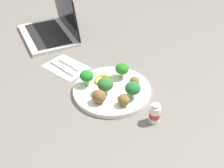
{
  "coord_description": "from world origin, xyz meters",
  "views": [
    {
      "loc": [
        0.5,
        -0.57,
        0.62
      ],
      "look_at": [
        0.0,
        0.0,
        0.04
      ],
      "focal_mm": 43.7,
      "sensor_mm": 36.0,
      "label": 1
    }
  ],
  "objects_px": {
    "pepper_ring_front_left": "(103,80)",
    "meatball_center": "(99,97)",
    "broccoli_floret_front_left": "(122,69)",
    "knife": "(64,69)",
    "meatball_back_right": "(135,81)",
    "fork": "(70,65)",
    "napkin": "(66,67)",
    "broccoli_floret_mid_left": "(133,88)",
    "yogurt_bottle": "(155,114)",
    "plate": "(112,90)",
    "meatball_far_rim": "(124,100)",
    "broccoli_floret_near_rim": "(105,84)",
    "broccoli_floret_front_right": "(87,76)",
    "laptop": "(53,28)"
  },
  "relations": [
    {
      "from": "plate",
      "to": "meatball_far_rim",
      "type": "height_order",
      "value": "meatball_far_rim"
    },
    {
      "from": "meatball_back_right",
      "to": "meatball_center",
      "type": "height_order",
      "value": "meatball_center"
    },
    {
      "from": "yogurt_bottle",
      "to": "meatball_back_right",
      "type": "bearing_deg",
      "value": 148.82
    },
    {
      "from": "broccoli_floret_front_right",
      "to": "fork",
      "type": "xyz_separation_m",
      "value": [
        -0.15,
        0.05,
        -0.05
      ]
    },
    {
      "from": "broccoli_floret_front_left",
      "to": "pepper_ring_front_left",
      "type": "xyz_separation_m",
      "value": [
        -0.04,
        -0.06,
        -0.03
      ]
    },
    {
      "from": "fork",
      "to": "knife",
      "type": "bearing_deg",
      "value": -88.87
    },
    {
      "from": "knife",
      "to": "pepper_ring_front_left",
      "type": "bearing_deg",
      "value": 11.26
    },
    {
      "from": "meatball_center",
      "to": "broccoli_floret_front_right",
      "type": "bearing_deg",
      "value": 157.67
    },
    {
      "from": "plate",
      "to": "broccoli_floret_near_rim",
      "type": "height_order",
      "value": "broccoli_floret_near_rim"
    },
    {
      "from": "broccoli_floret_front_left",
      "to": "knife",
      "type": "height_order",
      "value": "broccoli_floret_front_left"
    },
    {
      "from": "knife",
      "to": "broccoli_floret_front_right",
      "type": "bearing_deg",
      "value": -6.86
    },
    {
      "from": "yogurt_bottle",
      "to": "meatball_center",
      "type": "bearing_deg",
      "value": -161.48
    },
    {
      "from": "broccoli_floret_mid_left",
      "to": "yogurt_bottle",
      "type": "relative_size",
      "value": 0.85
    },
    {
      "from": "pepper_ring_front_left",
      "to": "broccoli_floret_front_left",
      "type": "bearing_deg",
      "value": 60.69
    },
    {
      "from": "meatball_center",
      "to": "napkin",
      "type": "xyz_separation_m",
      "value": [
        -0.26,
        0.08,
        -0.04
      ]
    },
    {
      "from": "broccoli_floret_mid_left",
      "to": "napkin",
      "type": "distance_m",
      "value": 0.33
    },
    {
      "from": "plate",
      "to": "yogurt_bottle",
      "type": "height_order",
      "value": "yogurt_bottle"
    },
    {
      "from": "broccoli_floret_near_rim",
      "to": "pepper_ring_front_left",
      "type": "relative_size",
      "value": 0.92
    },
    {
      "from": "plate",
      "to": "meatball_far_rim",
      "type": "xyz_separation_m",
      "value": [
        0.09,
        -0.04,
        0.03
      ]
    },
    {
      "from": "meatball_far_rim",
      "to": "knife",
      "type": "bearing_deg",
      "value": 177.06
    },
    {
      "from": "broccoli_floret_front_left",
      "to": "broccoli_floret_near_rim",
      "type": "bearing_deg",
      "value": -81.64
    },
    {
      "from": "broccoli_floret_front_left",
      "to": "knife",
      "type": "distance_m",
      "value": 0.24
    },
    {
      "from": "pepper_ring_front_left",
      "to": "meatball_center",
      "type": "bearing_deg",
      "value": -53.98
    },
    {
      "from": "broccoli_floret_near_rim",
      "to": "meatball_back_right",
      "type": "bearing_deg",
      "value": 63.91
    },
    {
      "from": "broccoli_floret_near_rim",
      "to": "fork",
      "type": "bearing_deg",
      "value": 168.79
    },
    {
      "from": "meatball_back_right",
      "to": "pepper_ring_front_left",
      "type": "height_order",
      "value": "meatball_back_right"
    },
    {
      "from": "plate",
      "to": "broccoli_floret_near_rim",
      "type": "bearing_deg",
      "value": -92.28
    },
    {
      "from": "broccoli_floret_front_left",
      "to": "meatball_center",
      "type": "height_order",
      "value": "broccoli_floret_front_left"
    },
    {
      "from": "meatball_back_right",
      "to": "fork",
      "type": "xyz_separation_m",
      "value": [
        -0.29,
        -0.06,
        -0.03
      ]
    },
    {
      "from": "plate",
      "to": "broccoli_floret_front_left",
      "type": "height_order",
      "value": "broccoli_floret_front_left"
    },
    {
      "from": "meatball_center",
      "to": "knife",
      "type": "distance_m",
      "value": 0.26
    },
    {
      "from": "meatball_back_right",
      "to": "plate",
      "type": "bearing_deg",
      "value": -125.68
    },
    {
      "from": "plate",
      "to": "broccoli_floret_front_right",
      "type": "xyz_separation_m",
      "value": [
        -0.08,
        -0.04,
        0.05
      ]
    },
    {
      "from": "napkin",
      "to": "pepper_ring_front_left",
      "type": "bearing_deg",
      "value": 5.49
    },
    {
      "from": "plate",
      "to": "meatball_center",
      "type": "distance_m",
      "value": 0.09
    },
    {
      "from": "meatball_far_rim",
      "to": "broccoli_floret_near_rim",
      "type": "bearing_deg",
      "value": 176.04
    },
    {
      "from": "broccoli_floret_mid_left",
      "to": "yogurt_bottle",
      "type": "xyz_separation_m",
      "value": [
        0.11,
        -0.03,
        -0.02
      ]
    },
    {
      "from": "broccoli_floret_near_rim",
      "to": "knife",
      "type": "height_order",
      "value": "broccoli_floret_near_rim"
    },
    {
      "from": "broccoli_floret_front_left",
      "to": "fork",
      "type": "xyz_separation_m",
      "value": [
        -0.22,
        -0.06,
        -0.05
      ]
    },
    {
      "from": "meatball_back_right",
      "to": "yogurt_bottle",
      "type": "distance_m",
      "value": 0.17
    },
    {
      "from": "broccoli_floret_front_left",
      "to": "broccoli_floret_mid_left",
      "type": "xyz_separation_m",
      "value": [
        0.1,
        -0.07,
        0.0
      ]
    },
    {
      "from": "pepper_ring_front_left",
      "to": "meatball_far_rim",
      "type": "bearing_deg",
      "value": -20.66
    },
    {
      "from": "meatball_back_right",
      "to": "fork",
      "type": "relative_size",
      "value": 0.3
    },
    {
      "from": "napkin",
      "to": "fork",
      "type": "bearing_deg",
      "value": 68.64
    },
    {
      "from": "pepper_ring_front_left",
      "to": "yogurt_bottle",
      "type": "xyz_separation_m",
      "value": [
        0.25,
        -0.03,
        0.01
      ]
    },
    {
      "from": "knife",
      "to": "meatball_far_rim",
      "type": "bearing_deg",
      "value": -2.94
    },
    {
      "from": "napkin",
      "to": "fork",
      "type": "height_order",
      "value": "fork"
    },
    {
      "from": "broccoli_floret_front_right",
      "to": "laptop",
      "type": "distance_m",
      "value": 0.46
    },
    {
      "from": "meatball_far_rim",
      "to": "knife",
      "type": "relative_size",
      "value": 0.27
    },
    {
      "from": "meatball_far_rim",
      "to": "meatball_center",
      "type": "height_order",
      "value": "meatball_center"
    }
  ]
}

